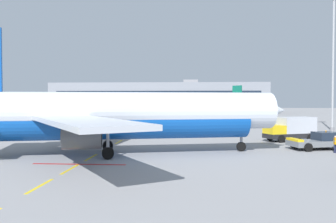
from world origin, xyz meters
TOP-DOWN VIEW (x-y plane):
  - ground at (40.00, 40.00)m, footprint 400.00×400.00m
  - apron_paint_markings at (18.00, 36.13)m, footprint 8.00×92.99m
  - airliner_foreground at (20.52, 27.83)m, footprint 34.49×33.65m
  - pushback_tug at (41.33, 32.90)m, footprint 6.51×4.28m
  - airliner_mid_left at (33.17, 105.00)m, footprint 22.02×23.94m
  - fuel_service_truck at (40.52, 40.97)m, footprint 7.38×4.98m
  - ground_crew_worker at (42.11, 30.31)m, footprint 0.34×0.69m
  - apron_light_mast_far at (51.91, 57.62)m, footprint 1.80×1.80m
  - terminal_satellite at (13.27, 144.49)m, footprint 86.23×27.57m

SIDE VIEW (x-z plane):
  - ground at x=40.00m, z-range 0.00..0.00m
  - apron_paint_markings at x=18.00m, z-range 0.00..0.01m
  - pushback_tug at x=41.33m, z-range -0.14..1.94m
  - ground_crew_worker at x=42.11m, z-range 0.13..1.89m
  - fuel_service_truck at x=40.52m, z-range 0.08..3.22m
  - airliner_mid_left at x=33.17m, z-range -1.68..7.86m
  - airliner_foreground at x=20.52m, z-range -2.15..10.05m
  - terminal_satellite at x=13.27m, z-range -0.79..13.02m
  - apron_light_mast_far at x=51.91m, z-range 2.98..26.85m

